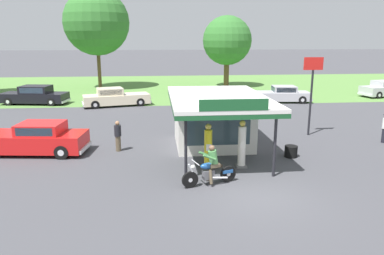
% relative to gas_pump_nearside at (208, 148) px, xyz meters
% --- Properties ---
extents(ground_plane, '(300.00, 300.00, 0.00)m').
position_rel_gas_pump_nearside_xyz_m(ground_plane, '(1.27, -2.80, -0.91)').
color(ground_plane, '#424247').
extents(grass_verge_strip, '(120.00, 24.00, 0.01)m').
position_rel_gas_pump_nearside_xyz_m(grass_verge_strip, '(1.27, 27.20, -0.91)').
color(grass_verge_strip, '#56843D').
rests_on(grass_verge_strip, ground).
extents(service_station_kiosk, '(4.49, 7.29, 3.28)m').
position_rel_gas_pump_nearside_xyz_m(service_station_kiosk, '(0.73, 3.18, 0.73)').
color(service_station_kiosk, silver).
rests_on(service_station_kiosk, ground).
extents(gas_pump_nearside, '(0.44, 0.44, 1.99)m').
position_rel_gas_pump_nearside_xyz_m(gas_pump_nearside, '(0.00, 0.00, 0.00)').
color(gas_pump_nearside, slate).
rests_on(gas_pump_nearside, ground).
extents(gas_pump_offside, '(0.44, 0.44, 2.10)m').
position_rel_gas_pump_nearside_xyz_m(gas_pump_offside, '(1.47, 0.00, 0.06)').
color(gas_pump_offside, slate).
rests_on(gas_pump_offside, ground).
extents(motorcycle_with_rider, '(2.18, 0.89, 1.58)m').
position_rel_gas_pump_nearside_xyz_m(motorcycle_with_rider, '(-0.16, -1.82, -0.26)').
color(motorcycle_with_rider, black).
rests_on(motorcycle_with_rider, ground).
extents(featured_classic_sedan, '(5.48, 2.48, 1.53)m').
position_rel_gas_pump_nearside_xyz_m(featured_classic_sedan, '(-8.16, 2.95, -0.21)').
color(featured_classic_sedan, red).
rests_on(featured_classic_sedan, ground).
extents(parked_car_second_row_spare, '(5.73, 3.03, 1.49)m').
position_rel_gas_pump_nearside_xyz_m(parked_car_second_row_spare, '(-5.52, 15.54, -0.24)').
color(parked_car_second_row_spare, beige).
rests_on(parked_car_second_row_spare, ground).
extents(parked_car_back_row_centre, '(5.34, 2.33, 1.41)m').
position_rel_gas_pump_nearside_xyz_m(parked_car_back_row_centre, '(8.62, 16.01, -0.27)').
color(parked_car_back_row_centre, '#B7B7BC').
rests_on(parked_car_back_row_centre, ground).
extents(parked_car_back_row_centre_left, '(5.78, 2.78, 1.56)m').
position_rel_gas_pump_nearside_xyz_m(parked_car_back_row_centre_left, '(-12.39, 17.10, -0.20)').
color(parked_car_back_row_centre_left, black).
rests_on(parked_car_back_row_centre_left, ground).
extents(bystander_chatting_near_pumps, '(0.34, 0.34, 1.57)m').
position_rel_gas_pump_nearside_xyz_m(bystander_chatting_near_pumps, '(1.43, 12.08, -0.09)').
color(bystander_chatting_near_pumps, black).
rests_on(bystander_chatting_near_pumps, ground).
extents(bystander_strolling_foreground, '(0.34, 0.34, 1.53)m').
position_rel_gas_pump_nearside_xyz_m(bystander_strolling_foreground, '(-4.10, 2.91, -0.11)').
color(bystander_strolling_foreground, brown).
rests_on(bystander_strolling_foreground, ground).
extents(tree_oak_left, '(5.41, 5.41, 7.85)m').
position_rel_gas_pump_nearside_xyz_m(tree_oak_left, '(5.77, 26.50, 4.21)').
color(tree_oak_left, brown).
rests_on(tree_oak_left, ground).
extents(tree_oak_distant_spare, '(6.93, 6.93, 10.48)m').
position_rel_gas_pump_nearside_xyz_m(tree_oak_distant_spare, '(-8.37, 26.58, 5.99)').
color(tree_oak_distant_spare, brown).
rests_on(tree_oak_distant_spare, ground).
extents(roadside_pole_sign, '(1.10, 0.12, 4.45)m').
position_rel_gas_pump_nearside_xyz_m(roadside_pole_sign, '(6.58, 5.01, 2.15)').
color(roadside_pole_sign, black).
rests_on(roadside_pole_sign, ground).
extents(spare_tire_stack, '(0.60, 0.60, 0.54)m').
position_rel_gas_pump_nearside_xyz_m(spare_tire_stack, '(4.13, 1.17, -0.64)').
color(spare_tire_stack, black).
rests_on(spare_tire_stack, ground).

